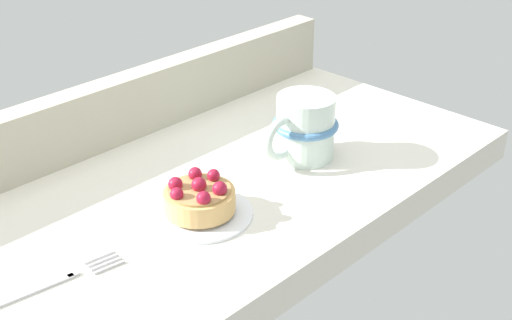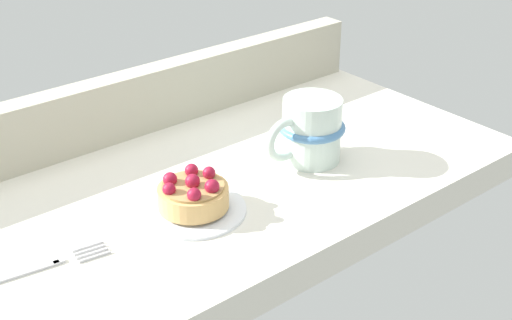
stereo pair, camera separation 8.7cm
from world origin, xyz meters
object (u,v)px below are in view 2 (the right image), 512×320
Objects in this scene: raspberry_tart at (193,194)px; coffee_mug at (310,130)px; dessert_fork at (35,268)px; dessert_plate at (194,209)px.

raspberry_tart is 19.33cm from coffee_mug.
dessert_fork is at bearing 179.69° from coffee_mug.
dessert_fork is at bearing 176.88° from raspberry_tart.
raspberry_tart is 0.51× the size of dessert_fork.
dessert_fork is (-19.23, 1.05, -2.10)cm from raspberry_tart.
dessert_plate is 19.63cm from coffee_mug.
dessert_plate is 19.28cm from dessert_fork.
dessert_plate is at bearing -3.13° from dessert_fork.
raspberry_tart is at bearing 159.95° from dessert_plate.
raspberry_tart is 19.37cm from dessert_fork.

